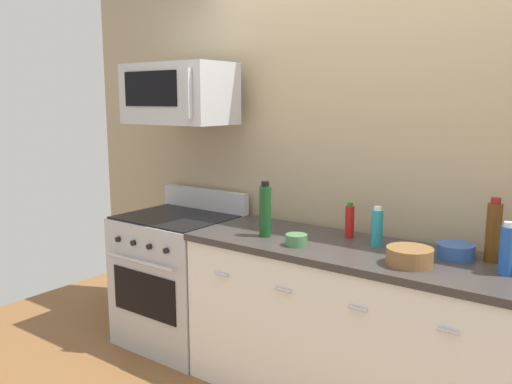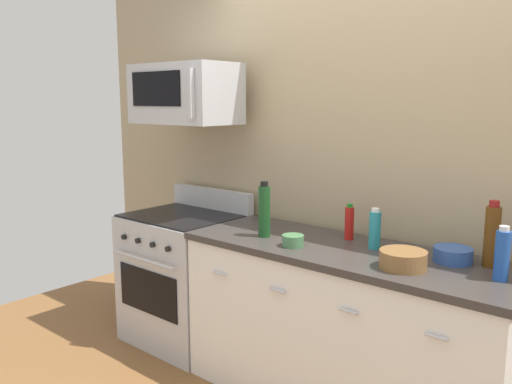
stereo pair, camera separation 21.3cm
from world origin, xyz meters
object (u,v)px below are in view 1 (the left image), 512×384
bottle_hot_sauce_red (350,221)px  range_oven (179,278)px  bottle_wine_green (265,210)px  bowl_wooden_salad (410,256)px  bottle_dish_soap (377,227)px  bowl_blue_mixing (455,251)px  microwave (179,94)px  bowl_green_glaze (296,240)px  bottle_wine_amber (493,232)px  bottle_soda_blue (507,250)px

bottle_hot_sauce_red → range_oven: bearing=-171.7°
bottle_hot_sauce_red → bottle_wine_green: bearing=-147.0°
bottle_hot_sauce_red → bowl_wooden_salad: (0.47, -0.30, -0.05)m
bottle_dish_soap → bowl_blue_mixing: 0.42m
microwave → bowl_green_glaze: microwave is taller
bowl_wooden_salad → bottle_wine_amber: bearing=43.4°
microwave → bottle_wine_green: (0.81, -0.13, -0.67)m
bottle_soda_blue → bottle_wine_amber: bearing=119.5°
bottle_wine_amber → bowl_blue_mixing: 0.20m
microwave → bowl_blue_mixing: microwave is taller
bottle_hot_sauce_red → bowl_green_glaze: bearing=-115.8°
bottle_dish_soap → bowl_blue_mixing: bearing=3.9°
range_oven → bottle_wine_green: (0.81, -0.09, 0.61)m
bottle_soda_blue → bowl_blue_mixing: bearing=154.0°
bottle_soda_blue → bowl_green_glaze: (-1.03, -0.15, -0.08)m
bottle_soda_blue → microwave: bearing=178.8°
bowl_wooden_salad → bowl_blue_mixing: size_ratio=1.19×
bottle_soda_blue → bottle_dish_soap: bottle_soda_blue is taller
bowl_wooden_salad → bowl_green_glaze: bearing=-177.4°
bottle_wine_green → bottle_dish_soap: 0.64m
range_oven → microwave: 1.28m
range_oven → bottle_soda_blue: size_ratio=4.31×
bottle_hot_sauce_red → bowl_wooden_salad: size_ratio=0.92×
bottle_soda_blue → bowl_green_glaze: 1.05m
microwave → bottle_wine_green: bearing=-9.4°
bottle_hot_sauce_red → bowl_blue_mixing: 0.62m
range_oven → microwave: (0.00, 0.04, 1.28)m
bottle_wine_green → bottle_dish_soap: bottle_wine_green is taller
bottle_wine_green → bottle_wine_amber: 1.22m
bowl_wooden_salad → bottle_hot_sauce_red: bearing=147.4°
bottle_wine_amber → bowl_green_glaze: bottle_wine_amber is taller
range_oven → bottle_hot_sauce_red: (1.22, 0.18, 0.55)m
bottle_wine_amber → bowl_green_glaze: size_ratio=2.69×
range_oven → bottle_soda_blue: 2.17m
bottle_wine_green → bowl_blue_mixing: bottle_wine_green is taller
bottle_hot_sauce_red → bowl_wooden_salad: 0.56m
bottle_wine_green → bottle_hot_sauce_red: bottle_wine_green is taller
bottle_wine_amber → bowl_blue_mixing: (-0.16, -0.05, -0.11)m
bottle_soda_blue → bottle_dish_soap: bearing=171.7°
bottle_wine_green → bottle_wine_amber: bearing=12.4°
range_oven → bottle_dish_soap: 1.53m
range_oven → bottle_dish_soap: size_ratio=4.82×
range_oven → bottle_dish_soap: (1.42, 0.10, 0.56)m
range_oven → bottle_dish_soap: bottle_dish_soap is taller
bottle_wine_green → bowl_wooden_salad: bearing=-2.1°
bottle_hot_sauce_red → bottle_wine_amber: size_ratio=0.64×
bottle_wine_green → bowl_wooden_salad: 0.89m
bottle_wine_amber → bottle_dish_soap: 0.58m
microwave → bottle_hot_sauce_red: microwave is taller
bowl_wooden_salad → bowl_blue_mixing: 0.29m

